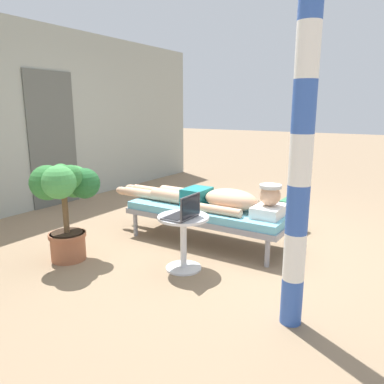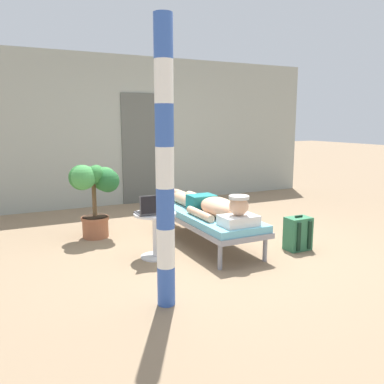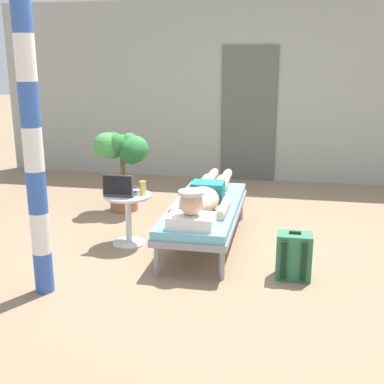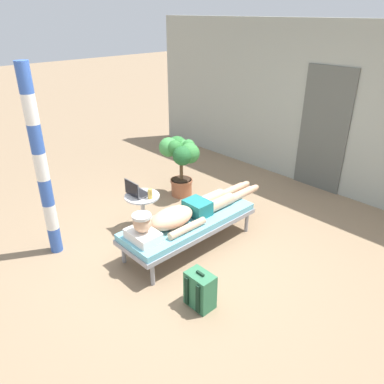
{
  "view_description": "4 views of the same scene",
  "coord_description": "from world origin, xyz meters",
  "px_view_note": "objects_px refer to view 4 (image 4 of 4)",
  "views": [
    {
      "loc": [
        -3.63,
        -1.85,
        1.5
      ],
      "look_at": [
        -0.27,
        0.27,
        0.59
      ],
      "focal_mm": 34.64,
      "sensor_mm": 36.0,
      "label": 1
    },
    {
      "loc": [
        -2.44,
        -4.11,
        1.54
      ],
      "look_at": [
        -0.34,
        0.17,
        0.68
      ],
      "focal_mm": 37.18,
      "sensor_mm": 36.0,
      "label": 2
    },
    {
      "loc": [
        0.65,
        -4.5,
        1.82
      ],
      "look_at": [
        -0.29,
        0.21,
        0.52
      ],
      "focal_mm": 45.54,
      "sensor_mm": 36.0,
      "label": 3
    },
    {
      "loc": [
        2.88,
        -2.65,
        2.81
      ],
      "look_at": [
        -0.37,
        0.41,
        0.62
      ],
      "focal_mm": 34.84,
      "sensor_mm": 36.0,
      "label": 4
    }
  ],
  "objects_px": {
    "drink_glass": "(150,194)",
    "lounge_chair": "(189,223)",
    "laptop": "(136,191)",
    "porch_post": "(41,166)",
    "potted_plant": "(180,157)",
    "backpack": "(200,290)",
    "side_table": "(143,206)",
    "person_reclining": "(186,212)"
  },
  "relations": [
    {
      "from": "backpack",
      "to": "porch_post",
      "type": "height_order",
      "value": "porch_post"
    },
    {
      "from": "backpack",
      "to": "side_table",
      "type": "bearing_deg",
      "value": 163.41
    },
    {
      "from": "laptop",
      "to": "porch_post",
      "type": "distance_m",
      "value": 1.27
    },
    {
      "from": "drink_glass",
      "to": "lounge_chair",
      "type": "bearing_deg",
      "value": 13.16
    },
    {
      "from": "potted_plant",
      "to": "porch_post",
      "type": "height_order",
      "value": "porch_post"
    },
    {
      "from": "drink_glass",
      "to": "porch_post",
      "type": "bearing_deg",
      "value": -112.64
    },
    {
      "from": "person_reclining",
      "to": "porch_post",
      "type": "bearing_deg",
      "value": -130.96
    },
    {
      "from": "laptop",
      "to": "porch_post",
      "type": "bearing_deg",
      "value": -104.41
    },
    {
      "from": "person_reclining",
      "to": "laptop",
      "type": "height_order",
      "value": "laptop"
    },
    {
      "from": "laptop",
      "to": "backpack",
      "type": "xyz_separation_m",
      "value": [
        1.71,
        -0.44,
        -0.39
      ]
    },
    {
      "from": "laptop",
      "to": "backpack",
      "type": "bearing_deg",
      "value": -14.43
    },
    {
      "from": "person_reclining",
      "to": "potted_plant",
      "type": "distance_m",
      "value": 1.54
    },
    {
      "from": "side_table",
      "to": "backpack",
      "type": "xyz_separation_m",
      "value": [
        1.65,
        -0.49,
        -0.16
      ]
    },
    {
      "from": "lounge_chair",
      "to": "drink_glass",
      "type": "relative_size",
      "value": 13.45
    },
    {
      "from": "laptop",
      "to": "drink_glass",
      "type": "bearing_deg",
      "value": 21.72
    },
    {
      "from": "person_reclining",
      "to": "drink_glass",
      "type": "height_order",
      "value": "person_reclining"
    },
    {
      "from": "drink_glass",
      "to": "laptop",
      "type": "bearing_deg",
      "value": -158.28
    },
    {
      "from": "laptop",
      "to": "porch_post",
      "type": "height_order",
      "value": "porch_post"
    },
    {
      "from": "laptop",
      "to": "backpack",
      "type": "relative_size",
      "value": 0.73
    },
    {
      "from": "laptop",
      "to": "drink_glass",
      "type": "height_order",
      "value": "laptop"
    },
    {
      "from": "lounge_chair",
      "to": "porch_post",
      "type": "xyz_separation_m",
      "value": [
        -1.1,
        -1.32,
        0.83
      ]
    },
    {
      "from": "laptop",
      "to": "lounge_chair",
      "type": "bearing_deg",
      "value": 15.43
    },
    {
      "from": "side_table",
      "to": "potted_plant",
      "type": "height_order",
      "value": "potted_plant"
    },
    {
      "from": "drink_glass",
      "to": "potted_plant",
      "type": "xyz_separation_m",
      "value": [
        -0.58,
        1.05,
        0.09
      ]
    },
    {
      "from": "backpack",
      "to": "potted_plant",
      "type": "bearing_deg",
      "value": 142.78
    },
    {
      "from": "lounge_chair",
      "to": "laptop",
      "type": "distance_m",
      "value": 0.88
    },
    {
      "from": "laptop",
      "to": "side_table",
      "type": "bearing_deg",
      "value": 40.52
    },
    {
      "from": "backpack",
      "to": "laptop",
      "type": "bearing_deg",
      "value": 165.57
    },
    {
      "from": "side_table",
      "to": "drink_glass",
      "type": "xyz_separation_m",
      "value": [
        0.15,
        0.03,
        0.24
      ]
    },
    {
      "from": "backpack",
      "to": "porch_post",
      "type": "bearing_deg",
      "value": -161.76
    },
    {
      "from": "backpack",
      "to": "porch_post",
      "type": "relative_size",
      "value": 0.18
    },
    {
      "from": "side_table",
      "to": "drink_glass",
      "type": "bearing_deg",
      "value": 12.18
    },
    {
      "from": "side_table",
      "to": "lounge_chair",
      "type": "bearing_deg",
      "value": 12.97
    },
    {
      "from": "side_table",
      "to": "laptop",
      "type": "height_order",
      "value": "laptop"
    },
    {
      "from": "backpack",
      "to": "potted_plant",
      "type": "relative_size",
      "value": 0.43
    },
    {
      "from": "lounge_chair",
      "to": "person_reclining",
      "type": "height_order",
      "value": "person_reclining"
    },
    {
      "from": "porch_post",
      "to": "potted_plant",
      "type": "bearing_deg",
      "value": 92.31
    },
    {
      "from": "lounge_chair",
      "to": "potted_plant",
      "type": "relative_size",
      "value": 1.87
    },
    {
      "from": "side_table",
      "to": "laptop",
      "type": "relative_size",
      "value": 1.69
    },
    {
      "from": "laptop",
      "to": "drink_glass",
      "type": "relative_size",
      "value": 2.25
    },
    {
      "from": "side_table",
      "to": "backpack",
      "type": "bearing_deg",
      "value": -16.59
    },
    {
      "from": "person_reclining",
      "to": "side_table",
      "type": "distance_m",
      "value": 0.79
    }
  ]
}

